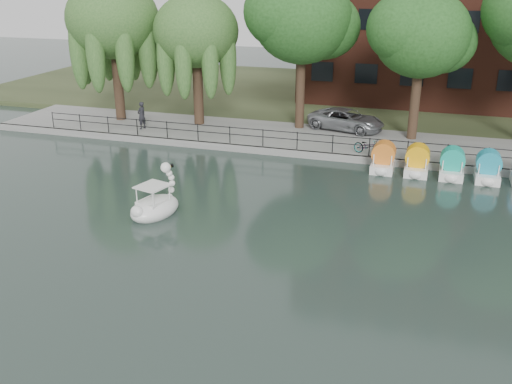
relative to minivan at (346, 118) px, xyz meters
The scene contains 14 objects.
ground_plane 18.40m from the minivan, 96.07° to the right, with size 120.00×120.00×0.00m, color #374640.
promenade 3.13m from the minivan, 130.67° to the right, with size 40.00×6.00×0.40m, color gray.
kerb 5.64m from the minivan, 110.45° to the right, with size 40.00×0.25×0.40m, color gray.
land_strip 11.94m from the minivan, 99.40° to the left, with size 60.00×22.00×0.36m, color #47512D.
railing 5.38m from the minivan, 111.19° to the right, with size 32.00×0.05×1.00m.
willow_left 16.10m from the minivan, behind, with size 5.88×5.88×9.01m.
willow_mid 10.80m from the minivan, behind, with size 5.32×5.32×8.15m.
broadleaf_center 6.61m from the minivan, behind, with size 6.00×6.00×9.25m.
broadleaf_right 6.67m from the minivan, 10.64° to the right, with size 5.40×5.40×8.32m.
minivan is the anchor object (origin of this frame).
bicycle 5.20m from the minivan, 67.84° to the right, with size 1.72×0.60×1.00m, color gray.
pedestrian 12.87m from the minivan, 163.72° to the right, with size 0.71×0.48×1.98m, color black.
swan_boat 15.96m from the minivan, 111.14° to the right, with size 2.17×2.82×2.12m.
pedal_boat_row 10.10m from the minivan, 37.28° to the right, with size 11.35×1.70×1.40m.
Camera 1 is at (7.02, -16.72, 9.73)m, focal length 40.00 mm.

